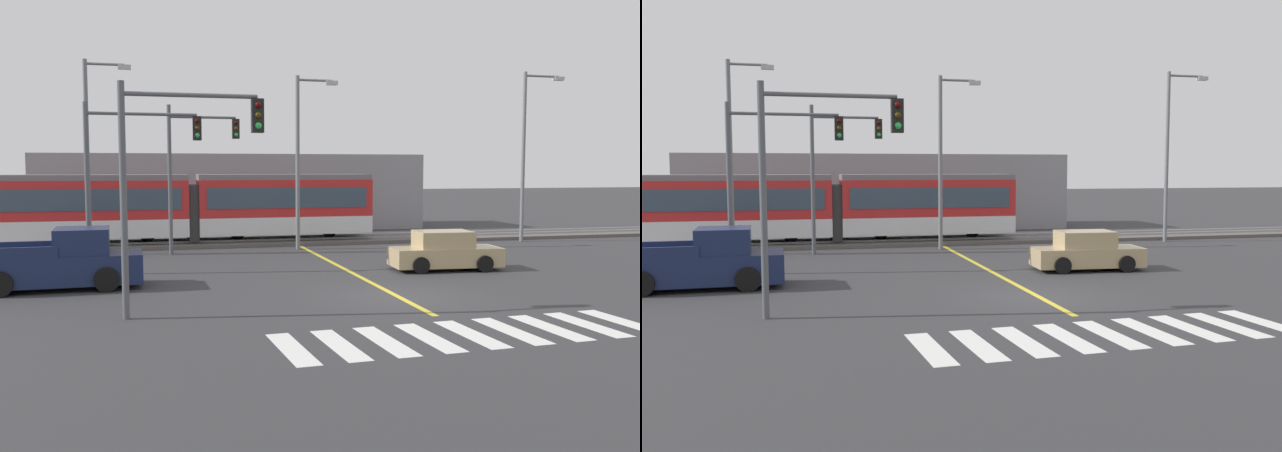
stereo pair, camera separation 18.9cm
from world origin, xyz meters
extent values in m
plane|color=#333335|center=(0.00, 0.00, 0.00)|extent=(200.00, 200.00, 0.00)
cube|color=#56514C|center=(0.00, 15.77, 0.09)|extent=(120.00, 4.00, 0.18)
cube|color=#939399|center=(0.00, 15.05, 0.23)|extent=(120.00, 0.08, 0.10)
cube|color=#939399|center=(0.00, 16.49, 0.23)|extent=(120.00, 0.08, 0.10)
cube|color=silver|center=(-9.97, 15.77, 0.98)|extent=(9.00, 2.60, 0.90)
cube|color=red|center=(-9.97, 15.77, 2.38)|extent=(9.00, 2.60, 1.90)
cube|color=#384756|center=(-9.97, 14.45, 2.43)|extent=(8.28, 0.04, 1.04)
cube|color=slate|center=(-9.97, 15.77, 3.47)|extent=(9.00, 2.39, 0.28)
cylinder|color=black|center=(-7.49, 15.77, 0.53)|extent=(0.70, 0.20, 0.70)
cylinder|color=black|center=(-12.44, 15.77, 0.53)|extent=(0.70, 0.20, 0.70)
cube|color=silver|center=(-0.47, 15.77, 0.98)|extent=(9.00, 2.60, 0.90)
cube|color=red|center=(-0.47, 15.77, 2.38)|extent=(9.00, 2.60, 1.90)
cube|color=#384756|center=(-0.47, 14.45, 2.43)|extent=(8.28, 0.04, 1.04)
cube|color=slate|center=(-0.47, 15.77, 3.47)|extent=(9.00, 2.39, 0.28)
cylinder|color=black|center=(2.01, 15.77, 0.53)|extent=(0.70, 0.20, 0.70)
cylinder|color=black|center=(-2.94, 15.77, 0.53)|extent=(0.70, 0.20, 0.70)
cube|color=#2D2D2D|center=(-5.22, 15.77, 1.68)|extent=(0.50, 2.34, 2.80)
cube|color=silver|center=(-4.39, -5.13, 0.00)|extent=(0.72, 2.83, 0.01)
cube|color=silver|center=(-3.29, -5.06, 0.00)|extent=(0.72, 2.83, 0.01)
cube|color=silver|center=(-2.20, -5.00, 0.00)|extent=(0.72, 2.83, 0.01)
cube|color=silver|center=(-1.10, -4.93, 0.00)|extent=(0.72, 2.83, 0.01)
cube|color=silver|center=(0.00, -4.87, 0.00)|extent=(0.72, 2.83, 0.01)
cube|color=silver|center=(1.10, -4.81, 0.00)|extent=(0.72, 2.83, 0.01)
cube|color=silver|center=(2.20, -4.74, 0.00)|extent=(0.72, 2.83, 0.01)
cube|color=silver|center=(3.29, -4.68, 0.00)|extent=(0.72, 2.83, 0.01)
cube|color=silver|center=(4.39, -4.62, 0.00)|extent=(0.72, 2.83, 0.01)
cube|color=gold|center=(0.00, 5.45, 0.00)|extent=(0.20, 16.64, 0.01)
cube|color=tan|center=(3.73, 4.72, 0.52)|extent=(4.31, 2.00, 0.72)
cube|color=tan|center=(3.63, 4.73, 1.20)|extent=(2.21, 1.67, 0.64)
cube|color=#384756|center=(4.63, 4.65, 1.20)|extent=(0.20, 1.43, 0.52)
cube|color=#384756|center=(3.69, 5.50, 1.20)|extent=(1.78, 0.17, 0.48)
cylinder|color=black|center=(5.05, 5.47, 0.32)|extent=(0.65, 0.27, 0.64)
cylinder|color=black|center=(4.92, 3.78, 0.32)|extent=(0.65, 0.27, 0.64)
cylinder|color=black|center=(2.53, 5.66, 0.32)|extent=(0.65, 0.27, 0.64)
cylinder|color=black|center=(2.41, 3.96, 0.32)|extent=(0.65, 0.27, 0.64)
cube|color=#192347|center=(-10.33, 3.90, 0.66)|extent=(5.48, 2.19, 0.96)
cube|color=#192347|center=(-9.52, 3.93, 1.56)|extent=(1.78, 1.91, 0.84)
cube|color=#384756|center=(-8.77, 3.96, 1.58)|extent=(0.17, 1.70, 0.66)
cube|color=#192347|center=(-11.58, 4.76, 1.32)|extent=(2.70, 0.23, 0.36)
cube|color=#192347|center=(-11.51, 2.92, 1.32)|extent=(2.70, 0.23, 0.36)
cylinder|color=black|center=(-8.81, 4.94, 0.40)|extent=(0.81, 0.31, 0.80)
cylinder|color=black|center=(-8.72, 2.98, 0.40)|extent=(0.81, 0.31, 0.80)
cylinder|color=black|center=(-11.94, 4.81, 0.40)|extent=(0.81, 0.31, 0.80)
cylinder|color=#515459|center=(-9.55, 6.82, 3.17)|extent=(0.18, 0.18, 6.34)
cylinder|color=#515459|center=(-7.55, 6.82, 5.93)|extent=(4.00, 0.12, 0.12)
cube|color=black|center=(-5.55, 6.82, 5.43)|extent=(0.32, 0.28, 0.90)
sphere|color=#360605|center=(-5.55, 6.67, 5.70)|extent=(0.18, 0.18, 0.18)
sphere|color=#3A2706|center=(-5.55, 6.67, 5.43)|extent=(0.18, 0.18, 0.18)
sphere|color=green|center=(-5.55, 6.67, 5.16)|extent=(0.18, 0.18, 0.18)
cylinder|color=#515459|center=(-8.00, -1.21, 3.08)|extent=(0.18, 0.18, 6.15)
cylinder|color=#515459|center=(-6.25, -1.21, 5.83)|extent=(3.50, 0.12, 0.12)
cube|color=black|center=(-4.50, -1.21, 5.33)|extent=(0.32, 0.28, 0.90)
sphere|color=#360605|center=(-4.50, -1.36, 5.60)|extent=(0.18, 0.18, 0.18)
sphere|color=#3A2706|center=(-4.50, -1.36, 5.33)|extent=(0.18, 0.18, 0.18)
sphere|color=green|center=(-4.50, -1.36, 5.06)|extent=(0.18, 0.18, 0.18)
cylinder|color=#515459|center=(-6.44, 12.01, 3.38)|extent=(0.18, 0.18, 6.77)
cylinder|color=#515459|center=(-4.94, 12.01, 6.23)|extent=(3.00, 0.12, 0.12)
cube|color=black|center=(-3.44, 12.01, 5.73)|extent=(0.32, 0.28, 0.90)
sphere|color=#360605|center=(-3.44, 11.86, 6.00)|extent=(0.18, 0.18, 0.18)
sphere|color=#3A2706|center=(-3.44, 11.86, 5.73)|extent=(0.18, 0.18, 0.18)
sphere|color=green|center=(-3.44, 11.86, 5.46)|extent=(0.18, 0.18, 0.18)
cylinder|color=slate|center=(-10.03, 12.85, 4.39)|extent=(0.20, 0.20, 8.77)
cylinder|color=slate|center=(-9.18, 12.85, 8.57)|extent=(1.70, 0.12, 0.12)
cube|color=#B2B2B7|center=(-8.33, 12.85, 8.47)|extent=(0.56, 0.28, 0.20)
cylinder|color=slate|center=(-0.41, 12.58, 4.16)|extent=(0.20, 0.20, 8.32)
cylinder|color=slate|center=(0.43, 12.58, 8.12)|extent=(1.69, 0.12, 0.12)
cube|color=#B2B2B7|center=(1.27, 12.58, 8.02)|extent=(0.56, 0.28, 0.20)
cylinder|color=slate|center=(12.00, 13.11, 4.50)|extent=(0.20, 0.20, 8.99)
cylinder|color=slate|center=(12.99, 13.11, 8.79)|extent=(1.98, 0.12, 0.12)
cube|color=#B2B2B7|center=(13.98, 13.11, 8.69)|extent=(0.56, 0.28, 0.20)
cube|color=gray|center=(-2.09, 24.68, 2.40)|extent=(23.99, 6.00, 4.80)
camera|label=1|loc=(-7.34, -19.33, 3.94)|focal=38.00mm
camera|label=2|loc=(-7.15, -19.37, 3.94)|focal=38.00mm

